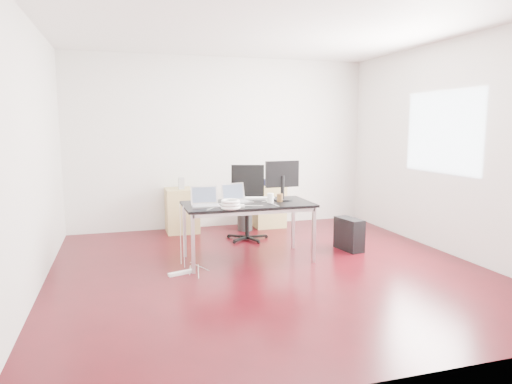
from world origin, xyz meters
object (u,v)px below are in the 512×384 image
object	(u,v)px
filing_cabinet_left	(182,210)
pc_tower	(349,234)
desk	(248,207)
filing_cabinet_right	(268,206)
office_chair	(247,199)

from	to	relation	value
filing_cabinet_left	pc_tower	world-z (taller)	filing_cabinet_left
desk	filing_cabinet_left	size ratio (longest dim) A/B	2.29
pc_tower	filing_cabinet_right	bearing A→B (deg)	100.03
filing_cabinet_left	pc_tower	bearing A→B (deg)	-40.34
pc_tower	filing_cabinet_left	bearing A→B (deg)	130.70
desk	pc_tower	size ratio (longest dim) A/B	3.56
office_chair	filing_cabinet_left	world-z (taller)	office_chair
filing_cabinet_left	pc_tower	size ratio (longest dim) A/B	1.56
desk	filing_cabinet_right	size ratio (longest dim) A/B	2.29
desk	filing_cabinet_left	world-z (taller)	desk
desk	filing_cabinet_left	xyz separation A→B (m)	(-0.59, 1.78, -0.33)
filing_cabinet_right	pc_tower	size ratio (longest dim) A/B	1.56
filing_cabinet_right	filing_cabinet_left	bearing A→B (deg)	180.00
office_chair	pc_tower	bearing A→B (deg)	-23.58
desk	filing_cabinet_right	xyz separation A→B (m)	(0.85, 1.78, -0.33)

